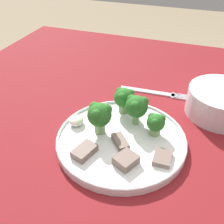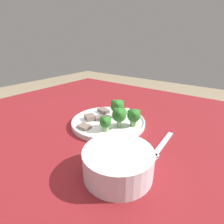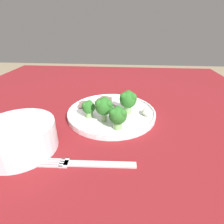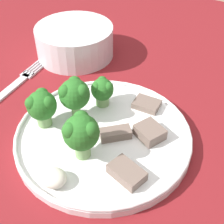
# 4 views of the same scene
# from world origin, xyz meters

# --- Properties ---
(table) EXTENTS (1.25, 1.20, 0.73)m
(table) POSITION_xyz_m (0.00, 0.00, 0.65)
(table) COLOR maroon
(table) RESTS_ON ground_plane
(dinner_plate) EXTENTS (0.27, 0.27, 0.02)m
(dinner_plate) POSITION_xyz_m (-0.02, -0.04, 0.74)
(dinner_plate) COLOR white
(dinner_plate) RESTS_ON table
(fork) EXTENTS (0.03, 0.21, 0.00)m
(fork) POSITION_xyz_m (-0.24, -0.01, 0.73)
(fork) COLOR silver
(fork) RESTS_ON table
(cream_bowl) EXTENTS (0.16, 0.16, 0.06)m
(cream_bowl) POSITION_xyz_m (-0.20, 0.15, 0.76)
(cream_bowl) COLOR silver
(cream_bowl) RESTS_ON table
(broccoli_floret_near_rim_left) EXTENTS (0.05, 0.05, 0.06)m
(broccoli_floret_near_rim_left) POSITION_xyz_m (-0.11, -0.06, 0.78)
(broccoli_floret_near_rim_left) COLOR #7FA866
(broccoli_floret_near_rim_left) RESTS_ON dinner_plate
(broccoli_floret_center_left) EXTENTS (0.04, 0.04, 0.05)m
(broccoli_floret_center_left) POSITION_xyz_m (-0.06, 0.02, 0.77)
(broccoli_floret_center_left) COLOR #7FA866
(broccoli_floret_center_left) RESTS_ON dinner_plate
(broccoli_floret_back_left) EXTENTS (0.05, 0.05, 0.07)m
(broccoli_floret_back_left) POSITION_xyz_m (-0.08, -0.02, 0.79)
(broccoli_floret_back_left) COLOR #7FA866
(broccoli_floret_back_left) RESTS_ON dinner_plate
(broccoli_floret_front_left) EXTENTS (0.05, 0.05, 0.07)m
(broccoli_floret_front_left) POSITION_xyz_m (-0.02, -0.09, 0.78)
(broccoli_floret_front_left) COLOR #7FA866
(broccoli_floret_front_left) RESTS_ON dinner_plate
(meat_slice_front_slice) EXTENTS (0.05, 0.05, 0.02)m
(meat_slice_front_slice) POSITION_xyz_m (0.04, -0.01, 0.75)
(meat_slice_front_slice) COLOR #756056
(meat_slice_front_slice) RESTS_ON dinner_plate
(meat_slice_middle_slice) EXTENTS (0.06, 0.04, 0.01)m
(meat_slice_middle_slice) POSITION_xyz_m (0.05, -0.09, 0.75)
(meat_slice_middle_slice) COLOR #756056
(meat_slice_middle_slice) RESTS_ON dinner_plate
(meat_slice_rear_slice) EXTENTS (0.04, 0.03, 0.01)m
(meat_slice_rear_slice) POSITION_xyz_m (0.01, 0.05, 0.74)
(meat_slice_rear_slice) COLOR #756056
(meat_slice_rear_slice) RESTS_ON dinner_plate
(meat_slice_edge_slice) EXTENTS (0.05, 0.05, 0.01)m
(meat_slice_edge_slice) POSITION_xyz_m (-0.00, -0.04, 0.75)
(meat_slice_edge_slice) COLOR #756056
(meat_slice_edge_slice) RESTS_ON dinner_plate
(sauce_dollop) EXTENTS (0.04, 0.03, 0.02)m
(sauce_dollop) POSITION_xyz_m (-0.03, -0.15, 0.75)
(sauce_dollop) COLOR silver
(sauce_dollop) RESTS_ON dinner_plate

